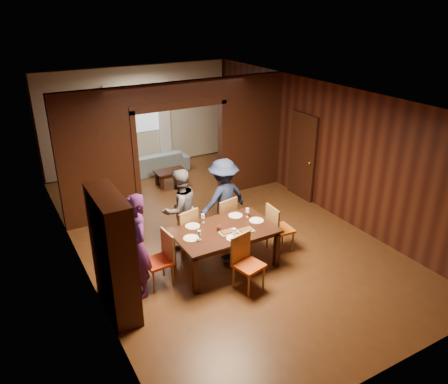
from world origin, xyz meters
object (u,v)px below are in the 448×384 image
dining_table (224,248)px  chair_far_l (183,231)px  sofa (152,163)px  chair_left (158,260)px  person_purple (136,247)px  hutch (113,255)px  person_grey (180,209)px  chair_right (281,228)px  chair_near (249,264)px  chair_far_r (222,218)px  person_navy (223,199)px  coffee_table (171,178)px

dining_table → chair_far_l: (-0.47, 0.78, 0.10)m
sofa → chair_left: size_ratio=2.07×
person_purple → hutch: (-0.43, -0.23, 0.10)m
person_grey → chair_right: (1.63, -1.09, -0.33)m
chair_left → chair_near: same height
chair_far_l → hutch: bearing=17.8°
dining_table → chair_far_r: chair_far_r is taller
chair_right → chair_far_l: size_ratio=1.00×
person_navy → chair_near: person_navy is taller
chair_near → hutch: size_ratio=0.48×
coffee_table → chair_left: size_ratio=0.82×
person_grey → coffee_table: size_ratio=2.04×
person_grey → hutch: bearing=23.9°
chair_left → chair_far_r: (1.69, 0.80, 0.00)m
sofa → hutch: (-2.62, -5.35, 0.71)m
person_grey → dining_table: (0.40, -1.03, -0.44)m
chair_right → person_purple: bearing=92.1°
sofa → coffee_table: bearing=94.3°
person_grey → chair_near: (0.42, -1.83, -0.33)m
chair_right → chair_far_l: 1.89m
person_grey → chair_left: (-0.86, -0.98, -0.33)m
chair_far_r → hutch: hutch is taller
person_grey → hutch: size_ratio=0.82×
person_purple → dining_table: size_ratio=0.99×
hutch → chair_far_l: bearing=32.6°
sofa → chair_left: 5.39m
person_grey → person_navy: 0.95m
person_grey → chair_left: 1.35m
sofa → coffee_table: sofa is taller
person_navy → dining_table: size_ratio=0.93×
hutch → chair_near: bearing=-15.3°
coffee_table → chair_left: bearing=-115.8°
person_navy → chair_left: bearing=18.4°
person_navy → chair_far_l: 1.10m
hutch → chair_right: bearing=3.1°
coffee_table → person_navy: bearing=-92.1°
chair_far_r → chair_right: bearing=119.6°
sofa → dining_table: dining_table is taller
sofa → chair_near: chair_near is taller
chair_left → chair_near: (1.28, -0.85, 0.00)m
person_grey → chair_far_r: (0.83, -0.18, -0.33)m
person_purple → dining_table: 1.72m
dining_table → chair_right: (1.22, -0.06, 0.10)m
chair_far_l → chair_far_r: same height
chair_far_l → chair_near: size_ratio=1.00×
hutch → dining_table: bearing=6.5°
person_navy → sofa: (0.01, 4.12, -0.55)m
person_navy → chair_right: (0.68, -1.05, -0.35)m
chair_far_r → person_navy: bearing=-141.7°
person_grey → chair_right: 1.98m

